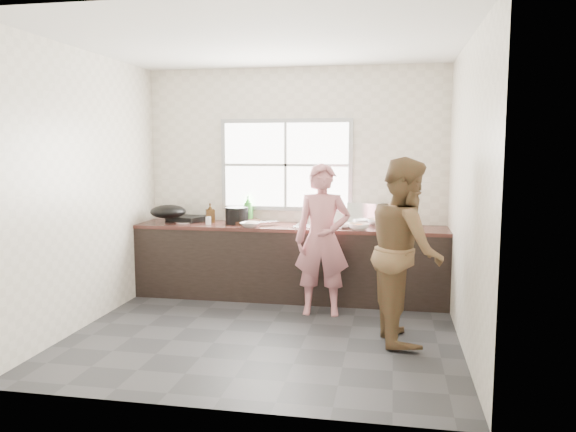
% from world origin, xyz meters
% --- Properties ---
extents(floor, '(3.60, 3.20, 0.01)m').
position_xyz_m(floor, '(0.00, 0.00, -0.01)').
color(floor, '#2B2B2D').
rests_on(floor, ground).
extents(ceiling, '(3.60, 3.20, 0.01)m').
position_xyz_m(ceiling, '(0.00, 0.00, 2.71)').
color(ceiling, silver).
rests_on(ceiling, wall_back).
extents(wall_back, '(3.60, 0.01, 2.70)m').
position_xyz_m(wall_back, '(0.00, 1.60, 1.35)').
color(wall_back, silver).
rests_on(wall_back, ground).
extents(wall_left, '(0.01, 3.20, 2.70)m').
position_xyz_m(wall_left, '(-1.80, 0.00, 1.35)').
color(wall_left, beige).
rests_on(wall_left, ground).
extents(wall_right, '(0.01, 3.20, 2.70)m').
position_xyz_m(wall_right, '(1.80, 0.00, 1.35)').
color(wall_right, beige).
rests_on(wall_right, ground).
extents(wall_front, '(3.60, 0.01, 2.70)m').
position_xyz_m(wall_front, '(0.00, -1.60, 1.35)').
color(wall_front, silver).
rests_on(wall_front, ground).
extents(cabinet, '(3.60, 0.62, 0.82)m').
position_xyz_m(cabinet, '(0.00, 1.29, 0.41)').
color(cabinet, black).
rests_on(cabinet, floor).
extents(countertop, '(3.60, 0.64, 0.04)m').
position_xyz_m(countertop, '(0.00, 1.29, 0.84)').
color(countertop, '#3A1D17').
rests_on(countertop, cabinet).
extents(sink, '(0.55, 0.45, 0.02)m').
position_xyz_m(sink, '(0.35, 1.29, 0.86)').
color(sink, silver).
rests_on(sink, countertop).
extents(faucet, '(0.02, 0.02, 0.30)m').
position_xyz_m(faucet, '(0.35, 1.49, 1.01)').
color(faucet, silver).
rests_on(faucet, countertop).
extents(window_frame, '(1.60, 0.05, 1.10)m').
position_xyz_m(window_frame, '(-0.10, 1.59, 1.55)').
color(window_frame, '#9EA0A5').
rests_on(window_frame, wall_back).
extents(window_glazing, '(1.50, 0.01, 1.00)m').
position_xyz_m(window_glazing, '(-0.10, 1.57, 1.55)').
color(window_glazing, white).
rests_on(window_glazing, window_frame).
extents(woman, '(0.57, 0.40, 1.49)m').
position_xyz_m(woman, '(0.45, 0.73, 0.75)').
color(woman, '#C3757C').
rests_on(woman, floor).
extents(person_side, '(0.78, 0.92, 1.68)m').
position_xyz_m(person_side, '(1.29, 0.06, 0.84)').
color(person_side, brown).
rests_on(person_side, floor).
extents(cutting_board, '(0.41, 0.41, 0.04)m').
position_xyz_m(cutting_board, '(-0.58, 1.37, 0.88)').
color(cutting_board, black).
rests_on(cutting_board, countertop).
extents(cleaver, '(0.24, 0.22, 0.01)m').
position_xyz_m(cleaver, '(-0.24, 1.25, 0.90)').
color(cleaver, silver).
rests_on(cleaver, cutting_board).
extents(bowl_mince, '(0.26, 0.26, 0.05)m').
position_xyz_m(bowl_mince, '(-0.42, 1.08, 0.89)').
color(bowl_mince, silver).
rests_on(bowl_mince, countertop).
extents(bowl_crabs, '(0.19, 0.19, 0.06)m').
position_xyz_m(bowl_crabs, '(0.81, 1.08, 0.89)').
color(bowl_crabs, white).
rests_on(bowl_crabs, countertop).
extents(bowl_held, '(0.22, 0.22, 0.07)m').
position_xyz_m(bowl_held, '(0.65, 1.19, 0.89)').
color(bowl_held, white).
rests_on(bowl_held, countertop).
extents(black_pot, '(0.30, 0.30, 0.20)m').
position_xyz_m(black_pot, '(-0.64, 1.31, 0.96)').
color(black_pot, black).
rests_on(black_pot, countertop).
extents(plate_food, '(0.21, 0.21, 0.02)m').
position_xyz_m(plate_food, '(-0.73, 1.49, 0.87)').
color(plate_food, white).
rests_on(plate_food, countertop).
extents(bottle_green, '(0.16, 0.16, 0.33)m').
position_xyz_m(bottle_green, '(-0.56, 1.52, 1.02)').
color(bottle_green, green).
rests_on(bottle_green, countertop).
extents(bottle_brown_tall, '(0.13, 0.13, 0.21)m').
position_xyz_m(bottle_brown_tall, '(-0.99, 1.36, 0.97)').
color(bottle_brown_tall, '#3D260F').
rests_on(bottle_brown_tall, countertop).
extents(bottle_brown_short, '(0.17, 0.17, 0.17)m').
position_xyz_m(bottle_brown_short, '(-0.70, 1.52, 0.94)').
color(bottle_brown_short, '#481F12').
rests_on(bottle_brown_short, countertop).
extents(glass_jar, '(0.08, 0.08, 0.09)m').
position_xyz_m(glass_jar, '(-0.95, 1.19, 0.91)').
color(glass_jar, white).
rests_on(glass_jar, countertop).
extents(burner, '(0.52, 0.52, 0.06)m').
position_xyz_m(burner, '(-1.30, 1.48, 0.89)').
color(burner, black).
rests_on(burner, countertop).
extents(wok, '(0.44, 0.44, 0.16)m').
position_xyz_m(wok, '(-1.46, 1.21, 1.00)').
color(wok, black).
rests_on(wok, burner).
extents(dish_rack, '(0.42, 0.36, 0.27)m').
position_xyz_m(dish_rack, '(0.87, 1.46, 0.99)').
color(dish_rack, white).
rests_on(dish_rack, countertop).
extents(pot_lid_left, '(0.27, 0.27, 0.01)m').
position_xyz_m(pot_lid_left, '(-1.22, 1.46, 0.87)').
color(pot_lid_left, silver).
rests_on(pot_lid_left, countertop).
extents(pot_lid_right, '(0.30, 0.30, 0.01)m').
position_xyz_m(pot_lid_right, '(-1.29, 1.31, 0.87)').
color(pot_lid_right, silver).
rests_on(pot_lid_right, countertop).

